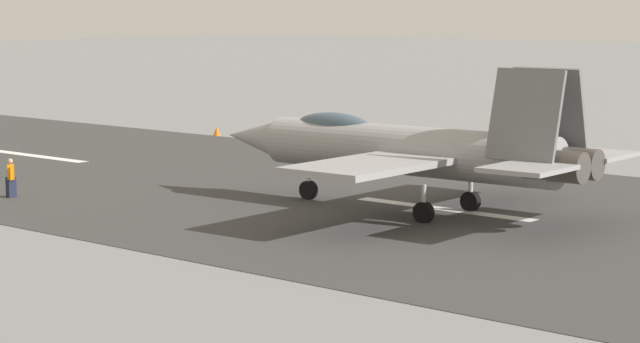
{
  "coord_description": "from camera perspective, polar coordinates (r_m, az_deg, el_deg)",
  "views": [
    {
      "loc": [
        -27.6,
        38.36,
        7.77
      ],
      "look_at": [
        -0.8,
        7.17,
        2.2
      ],
      "focal_mm": 69.23,
      "sensor_mm": 36.0,
      "label": 1
    }
  ],
  "objects": [
    {
      "name": "ground_plane",
      "position": [
        47.9,
        4.87,
        -1.65
      ],
      "size": [
        400.0,
        400.0,
        0.0
      ],
      "primitive_type": "plane",
      "color": "gray"
    },
    {
      "name": "marker_cone_far",
      "position": [
        73.98,
        -4.79,
        1.87
      ],
      "size": [
        0.44,
        0.44,
        0.55
      ],
      "primitive_type": "cone",
      "color": "orange",
      "rests_on": "ground"
    },
    {
      "name": "marker_cone_mid",
      "position": [
        62.22,
        7.28,
        0.73
      ],
      "size": [
        0.44,
        0.44,
        0.55
      ],
      "primitive_type": "cone",
      "color": "orange",
      "rests_on": "ground"
    },
    {
      "name": "fighter_jet",
      "position": [
        46.42,
        4.09,
        1.06
      ],
      "size": [
        16.91,
        13.91,
        5.61
      ],
      "color": "#969496",
      "rests_on": "ground"
    },
    {
      "name": "crew_person",
      "position": [
        51.46,
        -14.1,
        -0.3
      ],
      "size": [
        0.6,
        0.48,
        1.61
      ],
      "color": "#1E2338",
      "rests_on": "ground"
    },
    {
      "name": "runway_strip",
      "position": [
        47.88,
        4.89,
        -1.64
      ],
      "size": [
        240.0,
        26.0,
        0.02
      ],
      "color": "#393938",
      "rests_on": "ground"
    }
  ]
}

